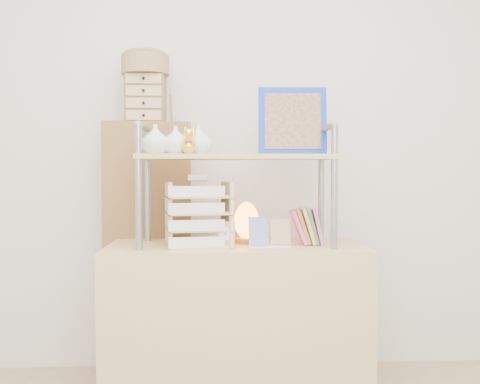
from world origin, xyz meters
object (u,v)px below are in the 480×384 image
object	(u,v)px
cabinet	(147,250)
salt_lamp	(246,222)
desk	(236,324)
letter_tray	(198,218)

from	to	relation	value
cabinet	salt_lamp	xyz separation A→B (m)	(0.52, -0.30, 0.18)
desk	salt_lamp	xyz separation A→B (m)	(0.05, 0.07, 0.48)
cabinet	letter_tray	xyz separation A→B (m)	(0.29, -0.40, 0.21)
letter_tray	salt_lamp	size ratio (longest dim) A/B	1.67
cabinet	salt_lamp	world-z (taller)	cabinet
desk	letter_tray	xyz separation A→B (m)	(-0.18, -0.03, 0.51)
letter_tray	salt_lamp	distance (m)	0.25
cabinet	letter_tray	distance (m)	0.54
desk	letter_tray	size ratio (longest dim) A/B	3.63
desk	letter_tray	world-z (taller)	letter_tray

